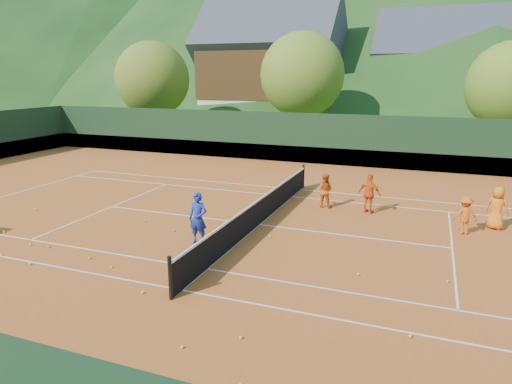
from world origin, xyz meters
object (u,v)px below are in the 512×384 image
(chalet_mid, at_px, (442,77))
(chalet_left, at_px, (271,70))
(student_c, at_px, (497,208))
(student_a, at_px, (325,190))
(coach, at_px, (198,218))
(student_d, at_px, (465,215))
(tennis_net, at_px, (259,211))
(student_b, at_px, (369,194))

(chalet_mid, bearing_deg, chalet_left, -165.96)
(student_c, height_order, chalet_left, chalet_left)
(student_a, bearing_deg, chalet_left, -64.72)
(coach, height_order, student_d, coach)
(tennis_net, bearing_deg, student_d, 12.99)
(coach, xyz_separation_m, student_d, (7.93, 3.96, -0.17))
(student_d, bearing_deg, student_c, -153.91)
(coach, distance_m, student_d, 8.87)
(student_c, bearing_deg, student_b, 15.51)
(student_b, xyz_separation_m, tennis_net, (-3.47, -2.84, -0.27))
(chalet_left, bearing_deg, student_a, -66.57)
(student_b, xyz_separation_m, chalet_left, (-13.47, 27.16, 4.85))
(coach, relative_size, tennis_net, 0.14)
(student_a, relative_size, student_c, 0.91)
(student_d, xyz_separation_m, chalet_left, (-16.77, 28.44, 4.97))
(coach, relative_size, chalet_mid, 0.13)
(coach, bearing_deg, student_c, 26.16)
(coach, xyz_separation_m, student_c, (8.98, 4.91, -0.07))
(coach, relative_size, student_d, 1.26)
(student_b, xyz_separation_m, chalet_mid, (2.53, 31.16, 4.20))
(student_b, relative_size, tennis_net, 0.13)
(student_a, xyz_separation_m, student_c, (6.15, -0.54, 0.07))
(student_a, height_order, chalet_left, chalet_left)
(student_a, height_order, student_b, student_b)
(coach, height_order, student_c, coach)
(coach, bearing_deg, tennis_net, 61.73)
(student_b, height_order, chalet_left, chalet_left)
(chalet_left, bearing_deg, tennis_net, -71.57)
(tennis_net, bearing_deg, student_b, 39.29)
(student_c, xyz_separation_m, chalet_left, (-17.83, 27.49, 4.87))
(tennis_net, bearing_deg, student_c, 17.79)
(coach, bearing_deg, student_a, 60.01)
(student_d, height_order, chalet_mid, chalet_mid)
(student_b, height_order, student_c, student_b)
(coach, distance_m, chalet_mid, 37.32)
(coach, height_order, student_a, coach)
(student_a, height_order, student_c, student_c)
(student_a, xyz_separation_m, student_d, (5.10, -1.49, -0.04))
(student_c, xyz_separation_m, tennis_net, (-7.83, -2.51, -0.26))
(coach, height_order, chalet_left, chalet_left)
(chalet_mid, bearing_deg, coach, -101.13)
(coach, relative_size, chalet_left, 0.12)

